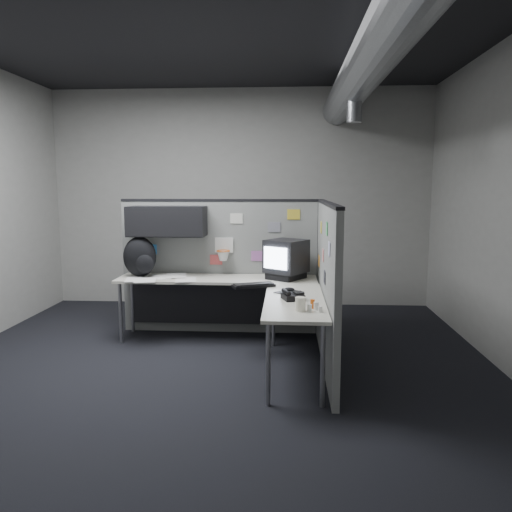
# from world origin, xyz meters

# --- Properties ---
(room) EXTENTS (5.62, 5.62, 3.22)m
(room) POSITION_xyz_m (0.56, 0.00, 2.10)
(room) COLOR black
(room) RESTS_ON ground
(partition_back) EXTENTS (2.44, 0.42, 1.63)m
(partition_back) POSITION_xyz_m (-0.25, 1.23, 1.00)
(partition_back) COLOR slate
(partition_back) RESTS_ON ground
(partition_right) EXTENTS (0.07, 2.23, 1.63)m
(partition_right) POSITION_xyz_m (1.10, 0.22, 0.82)
(partition_right) COLOR slate
(partition_right) RESTS_ON ground
(desk) EXTENTS (2.31, 2.11, 0.73)m
(desk) POSITION_xyz_m (0.15, 0.70, 0.61)
(desk) COLOR beige
(desk) RESTS_ON ground
(monitor) EXTENTS (0.55, 0.55, 0.45)m
(monitor) POSITION_xyz_m (0.70, 0.98, 0.96)
(monitor) COLOR black
(monitor) RESTS_ON desk
(keyboard) EXTENTS (0.47, 0.32, 0.04)m
(keyboard) POSITION_xyz_m (0.36, 0.48, 0.75)
(keyboard) COLOR black
(keyboard) RESTS_ON desk
(mouse) EXTENTS (0.31, 0.31, 0.05)m
(mouse) POSITION_xyz_m (0.73, 0.22, 0.75)
(mouse) COLOR black
(mouse) RESTS_ON desk
(phone) EXTENTS (0.23, 0.24, 0.09)m
(phone) POSITION_xyz_m (0.76, -0.08, 0.76)
(phone) COLOR black
(phone) RESTS_ON desk
(bottles) EXTENTS (0.13, 0.16, 0.08)m
(bottles) POSITION_xyz_m (0.94, -0.47, 0.76)
(bottles) COLOR silver
(bottles) RESTS_ON desk
(cup) EXTENTS (0.10, 0.10, 0.12)m
(cup) POSITION_xyz_m (0.82, -0.51, 0.79)
(cup) COLOR white
(cup) RESTS_ON desk
(papers) EXTENTS (0.85, 0.68, 0.02)m
(papers) POSITION_xyz_m (-0.73, 0.87, 0.74)
(papers) COLOR white
(papers) RESTS_ON desk
(backpack) EXTENTS (0.45, 0.41, 0.47)m
(backpack) POSITION_xyz_m (-1.00, 0.99, 0.96)
(backpack) COLOR black
(backpack) RESTS_ON desk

